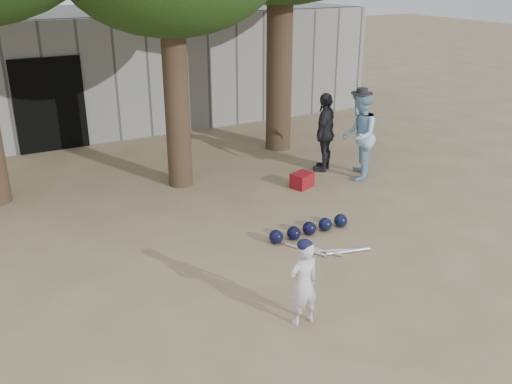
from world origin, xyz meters
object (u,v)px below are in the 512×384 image
spectator_dark (325,132)px  red_bag (302,180)px  spectator_blue (359,136)px  boy_player (303,284)px

spectator_dark → red_bag: bearing=-4.8°
red_bag → spectator_dark: bearing=33.9°
spectator_blue → spectator_dark: bearing=-116.0°
spectator_blue → red_bag: size_ratio=4.32×
boy_player → spectator_blue: spectator_blue is taller
spectator_blue → spectator_dark: 0.81m
boy_player → spectator_dark: size_ratio=0.66×
spectator_dark → boy_player: bearing=13.8°
boy_player → spectator_blue: bearing=-136.3°
red_bag → spectator_blue: bearing=-3.1°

